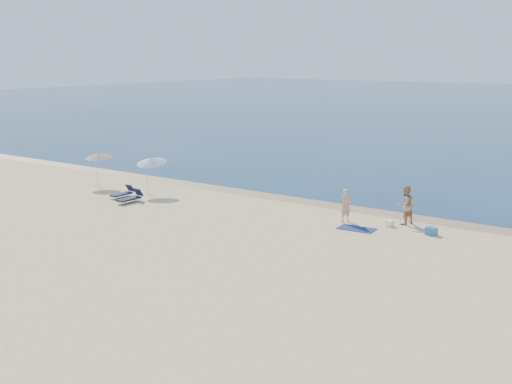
% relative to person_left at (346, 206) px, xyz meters
% --- Properties ---
extents(wet_sand_strip, '(240.00, 1.60, 0.00)m').
position_rel_person_left_xyz_m(wet_sand_strip, '(-3.72, 2.84, -0.83)').
color(wet_sand_strip, '#847254').
rests_on(wet_sand_strip, ground).
extents(person_left, '(0.62, 0.72, 1.66)m').
position_rel_person_left_xyz_m(person_left, '(0.00, 0.00, 0.00)').
color(person_left, '#E1A17E').
rests_on(person_left, ground).
extents(person_right, '(1.01, 1.12, 1.89)m').
position_rel_person_left_xyz_m(person_right, '(2.48, 1.32, 0.12)').
color(person_right, tan).
rests_on(person_right, ground).
extents(beach_towel, '(1.80, 1.10, 0.03)m').
position_rel_person_left_xyz_m(beach_towel, '(1.01, -0.84, -0.81)').
color(beach_towel, '#102051').
rests_on(beach_towel, ground).
extents(white_bag, '(0.38, 0.34, 0.28)m').
position_rel_person_left_xyz_m(white_bag, '(2.06, 0.54, -0.69)').
color(white_bag, white).
rests_on(white_bag, ground).
extents(blue_cooler, '(0.54, 0.42, 0.35)m').
position_rel_person_left_xyz_m(blue_cooler, '(4.23, 0.25, -0.66)').
color(blue_cooler, '#2171B3').
rests_on(blue_cooler, ground).
extents(umbrella_near, '(2.17, 2.19, 2.33)m').
position_rel_person_left_xyz_m(umbrella_near, '(-12.53, -0.54, 1.13)').
color(umbrella_near, silver).
rests_on(umbrella_near, ground).
extents(umbrella_far, '(2.04, 2.05, 2.21)m').
position_rel_person_left_xyz_m(umbrella_far, '(-16.83, -0.80, 1.09)').
color(umbrella_far, silver).
rests_on(umbrella_far, ground).
extents(lounger_left, '(0.51, 1.52, 0.67)m').
position_rel_person_left_xyz_m(lounger_left, '(-13.12, -2.33, -0.59)').
color(lounger_left, '#151B3B').
rests_on(lounger_left, ground).
extents(lounger_right, '(0.57, 1.62, 0.71)m').
position_rel_person_left_xyz_m(lounger_right, '(-11.81, -2.99, -0.57)').
color(lounger_right, '#15193C').
rests_on(lounger_right, ground).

